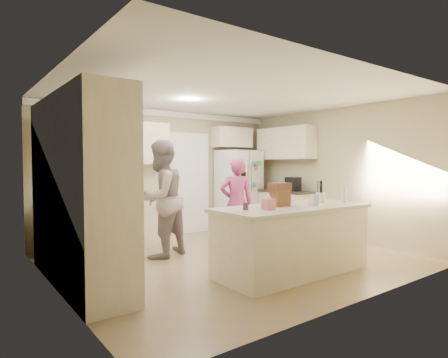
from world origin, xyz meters
TOP-DOWN VIEW (x-y plane):
  - floor at (0.00, 0.00)m, footprint 5.20×4.60m
  - ceiling at (0.00, 0.00)m, footprint 5.20×4.60m
  - wall_back at (0.00, 2.31)m, footprint 5.20×0.02m
  - wall_front at (0.00, -2.31)m, footprint 5.20×0.02m
  - wall_left at (-2.61, 0.00)m, footprint 0.02×4.60m
  - wall_right at (2.61, 0.00)m, footprint 0.02×4.60m
  - crown_back at (0.00, 2.26)m, footprint 5.20×0.08m
  - pantry_bank at (-2.30, 0.20)m, footprint 0.60×2.60m
  - back_base_cab at (-1.15, 2.00)m, footprint 2.20×0.60m
  - back_countertop at (-1.15, 1.99)m, footprint 2.24×0.63m
  - back_upper_cab at (-1.15, 2.12)m, footprint 2.20×0.35m
  - doorway_opening at (0.55, 2.28)m, footprint 0.90×0.06m
  - doorway_casing at (0.55, 2.24)m, footprint 1.02×0.03m
  - wall_frame_upper at (0.02, 2.27)m, footprint 0.15×0.02m
  - wall_frame_lower at (0.02, 2.27)m, footprint 0.15×0.02m
  - refrigerator at (1.71, 1.95)m, footprint 0.97×0.79m
  - fridge_seam at (1.71, 1.60)m, footprint 0.02×0.02m
  - fridge_dispenser at (1.49, 1.59)m, footprint 0.22×0.03m
  - fridge_handle_l at (1.66, 1.58)m, footprint 0.02×0.02m
  - fridge_handle_r at (1.76, 1.58)m, footprint 0.02×0.02m
  - over_fridge_cab at (1.65, 2.12)m, footprint 0.95×0.35m
  - right_base_cab at (2.30, 1.00)m, footprint 0.60×1.20m
  - right_countertop at (2.29, 1.00)m, footprint 0.63×1.24m
  - right_upper_cab at (2.43, 1.20)m, footprint 0.35×1.50m
  - coffee_maker at (2.25, 0.80)m, footprint 0.22×0.28m
  - island_base at (0.20, -1.10)m, footprint 2.20×0.90m
  - island_top at (0.20, -1.10)m, footprint 2.28×0.96m
  - utensil_crock at (0.85, -1.05)m, footprint 0.13×0.13m
  - tissue_box at (-0.35, -1.20)m, footprint 0.13×0.13m
  - tissue_plume at (-0.35, -1.20)m, footprint 0.08×0.08m
  - dollhouse_body at (0.05, -1.00)m, footprint 0.26×0.18m
  - dollhouse_roof at (0.05, -1.00)m, footprint 0.28×0.20m
  - jam_jar at (-0.60, -1.05)m, footprint 0.07×0.07m
  - greeting_card_a at (0.35, -1.30)m, footprint 0.12×0.06m
  - greeting_card_b at (0.50, -1.25)m, footprint 0.12×0.05m
  - water_bottle at (1.15, -1.25)m, footprint 0.07×0.07m
  - shaker_salt at (1.02, -0.88)m, footprint 0.05×0.05m
  - shaker_pepper at (1.09, -0.88)m, footprint 0.05×0.05m
  - teen_boy at (-0.86, 0.77)m, footprint 1.12×1.01m
  - teen_girl at (0.48, 0.49)m, footprint 0.70×0.62m
  - fridge_magnets at (1.71, 1.59)m, footprint 0.76×0.02m

SIDE VIEW (x-z plane):
  - floor at x=0.00m, z-range -0.02..0.00m
  - back_base_cab at x=-1.15m, z-range 0.00..0.88m
  - right_base_cab at x=2.30m, z-range 0.00..0.88m
  - island_base at x=0.20m, z-range 0.00..0.88m
  - teen_girl at x=0.48m, z-range 0.00..1.61m
  - back_countertop at x=-1.15m, z-range 0.88..0.92m
  - refrigerator at x=1.71m, z-range 0.00..1.80m
  - fridge_seam at x=1.71m, z-range 0.01..1.79m
  - right_countertop at x=2.29m, z-range 0.88..0.92m
  - island_top at x=0.20m, z-range 0.88..0.93m
  - fridge_magnets at x=1.71m, z-range 0.18..1.62m
  - teen_boy at x=-0.86m, z-range 0.00..1.89m
  - jam_jar at x=-0.60m, z-range 0.93..1.02m
  - shaker_salt at x=1.02m, z-range 0.93..1.02m
  - shaker_pepper at x=1.09m, z-range 0.93..1.02m
  - tissue_box at x=-0.35m, z-range 0.93..1.07m
  - utensil_crock at x=0.85m, z-range 0.93..1.07m
  - greeting_card_a at x=0.35m, z-range 0.93..1.08m
  - greeting_card_b at x=0.50m, z-range 0.93..1.08m
  - dollhouse_body at x=0.05m, z-range 0.93..1.15m
  - water_bottle at x=1.15m, z-range 0.92..1.17m
  - doorway_opening at x=0.55m, z-range 0.00..2.10m
  - doorway_casing at x=0.55m, z-range -0.06..2.16m
  - fridge_handle_l at x=1.66m, z-range 0.62..1.48m
  - fridge_handle_r at x=1.76m, z-range 0.62..1.48m
  - coffee_maker at x=2.25m, z-range 0.92..1.22m
  - tissue_plume at x=-0.35m, z-range 1.06..1.15m
  - fridge_dispenser at x=1.49m, z-range 0.97..1.32m
  - pantry_bank at x=-2.30m, z-range 0.00..2.35m
  - dollhouse_roof at x=0.05m, z-range 1.15..1.25m
  - wall_frame_lower at x=0.02m, z-range 1.18..1.38m
  - wall_back at x=0.00m, z-range 0.00..2.60m
  - wall_front at x=0.00m, z-range 0.00..2.60m
  - wall_left at x=-2.61m, z-range 0.00..2.60m
  - wall_right at x=2.61m, z-range 0.00..2.60m
  - wall_frame_upper at x=0.02m, z-range 1.45..1.65m
  - back_upper_cab at x=-1.15m, z-range 1.50..2.30m
  - right_upper_cab at x=2.43m, z-range 1.60..2.30m
  - over_fridge_cab at x=1.65m, z-range 1.88..2.33m
  - crown_back at x=0.00m, z-range 2.47..2.59m
  - ceiling at x=0.00m, z-range 2.60..2.62m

